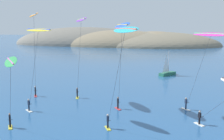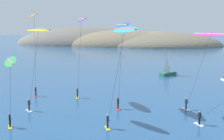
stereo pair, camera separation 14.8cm
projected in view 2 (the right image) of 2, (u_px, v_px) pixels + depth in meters
name	position (u px, v px, depth m)	size (l,w,h in m)	color
headland_island	(122.00, 45.00, 163.20)	(121.66, 49.33, 20.66)	#84755B
sailboat_near	(169.00, 72.00, 65.41)	(4.48, 5.24, 5.70)	#23664C
kitesurfer_orange	(34.00, 21.00, 42.29)	(4.06, 5.65, 13.51)	red
kitesurfer_purple	(81.00, 27.00, 39.04)	(4.21, 8.08, 12.71)	yellow
kitesurfer_yellow	(37.00, 37.00, 34.16)	(6.20, 5.34, 11.27)	silver
kitesurfer_blue	(122.00, 32.00, 35.75)	(3.25, 5.01, 12.05)	red
kitesurfer_cyan	(123.00, 39.00, 25.06)	(4.79, 8.92, 11.57)	yellow
kitesurfer_green	(10.00, 68.00, 27.11)	(5.18, 7.14, 8.65)	yellow
kitesurfer_magenta	(209.00, 40.00, 34.33)	(5.24, 6.35, 10.78)	silver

